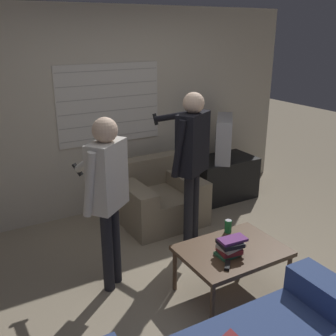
% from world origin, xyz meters
% --- Properties ---
extents(ground_plane, '(16.00, 16.00, 0.00)m').
position_xyz_m(ground_plane, '(0.00, 0.00, 0.00)').
color(ground_plane, gray).
extents(wall_back, '(5.20, 0.08, 2.55)m').
position_xyz_m(wall_back, '(-0.00, 2.03, 1.28)').
color(wall_back, beige).
rests_on(wall_back, ground_plane).
extents(armchair_beige, '(0.96, 0.89, 0.74)m').
position_xyz_m(armchair_beige, '(0.25, 1.39, 0.29)').
color(armchair_beige, gray).
rests_on(armchair_beige, ground_plane).
extents(coffee_table, '(0.91, 0.66, 0.45)m').
position_xyz_m(coffee_table, '(0.12, -0.23, 0.41)').
color(coffee_table, brown).
rests_on(coffee_table, ground_plane).
extents(tv_stand, '(0.91, 0.56, 0.58)m').
position_xyz_m(tv_stand, '(1.37, 1.54, 0.29)').
color(tv_stand, black).
rests_on(tv_stand, ground_plane).
extents(tv, '(0.60, 0.69, 0.58)m').
position_xyz_m(tv, '(1.36, 1.55, 0.87)').
color(tv, '#B2B2B7').
rests_on(tv, tv_stand).
extents(person_left_standing, '(0.48, 0.73, 1.60)m').
position_xyz_m(person_left_standing, '(-0.77, 0.41, 1.01)').
color(person_left_standing, black).
rests_on(person_left_standing, ground_plane).
extents(person_right_standing, '(0.52, 0.84, 1.68)m').
position_xyz_m(person_right_standing, '(0.29, 0.70, 1.07)').
color(person_right_standing, black).
rests_on(person_right_standing, ground_plane).
extents(book_stack, '(0.25, 0.20, 0.16)m').
position_xyz_m(book_stack, '(0.03, -0.30, 0.53)').
color(book_stack, '#33754C').
rests_on(book_stack, coffee_table).
extents(soda_can, '(0.07, 0.07, 0.13)m').
position_xyz_m(soda_can, '(0.27, 0.03, 0.51)').
color(soda_can, '#238E47').
rests_on(soda_can, coffee_table).
extents(spare_remote, '(0.12, 0.12, 0.02)m').
position_xyz_m(spare_remote, '(-0.09, -0.43, 0.46)').
color(spare_remote, black).
rests_on(spare_remote, coffee_table).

